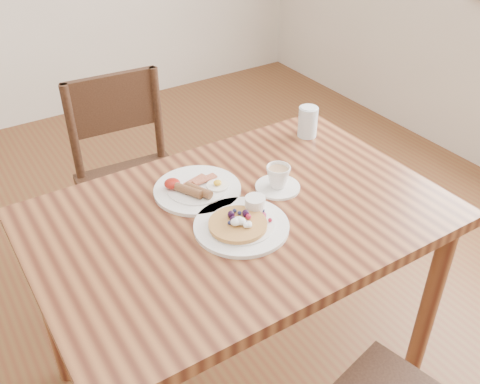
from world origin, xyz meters
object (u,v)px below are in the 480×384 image
Objects in this scene: teacup_saucer at (278,179)px; pancake_plate at (242,223)px; chair_far at (132,175)px; breakfast_plate at (196,189)px; dining_table at (240,238)px; water_glass at (308,122)px.

pancake_plate is at bearing -152.60° from teacup_saucer.
chair_far is 3.26× the size of pancake_plate.
chair_far is at bearing 89.38° from breakfast_plate.
dining_table is 0.77m from chair_far.
pancake_plate is at bearing -118.36° from dining_table.
breakfast_plate reaches higher than dining_table.
water_glass is (0.51, -0.49, 0.31)m from chair_far.
dining_table is at bearing -70.12° from breakfast_plate.
breakfast_plate is (-0.01, -0.59, 0.27)m from chair_far.
teacup_saucer is (0.22, -0.12, 0.02)m from breakfast_plate.
water_glass reaches higher than dining_table.
dining_table is at bearing -150.40° from water_glass.
teacup_saucer is at bearing 27.40° from pancake_plate.
chair_far reaches higher than pancake_plate.
breakfast_plate is at bearing 96.00° from pancake_plate.
dining_table is 1.36× the size of chair_far.
breakfast_plate is at bearing -168.94° from water_glass.
dining_table is 0.20m from breakfast_plate.
teacup_saucer reaches higher than dining_table.
breakfast_plate is 0.25m from teacup_saucer.
water_glass reaches higher than teacup_saucer.
dining_table is 0.55m from water_glass.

